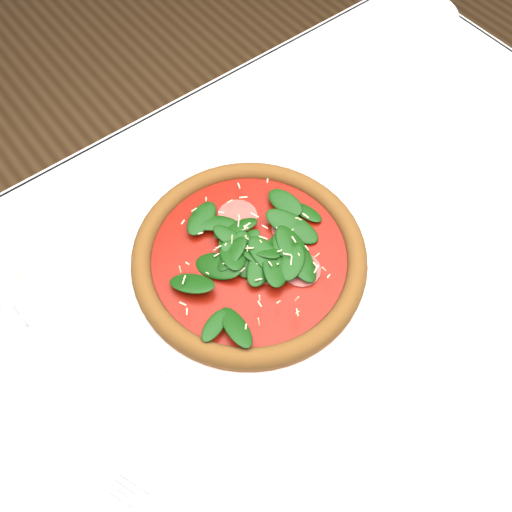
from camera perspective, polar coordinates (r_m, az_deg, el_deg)
ground at (r=1.51m, az=3.08°, el=-15.62°), size 6.00×6.00×0.00m
dining_table at (r=0.90m, az=4.99°, el=-4.76°), size 1.21×0.81×0.75m
plate at (r=0.81m, az=-0.66°, el=-0.71°), size 0.38×0.38×0.02m
pizza at (r=0.79m, az=-0.68°, el=0.09°), size 0.35×0.35×0.04m
saucer_far at (r=1.23m, az=16.34°, el=22.22°), size 0.13×0.13×0.01m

